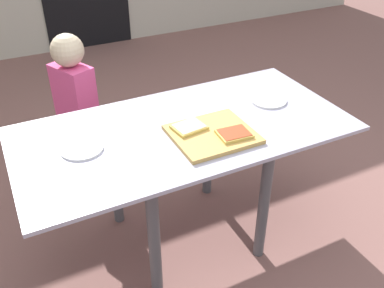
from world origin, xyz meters
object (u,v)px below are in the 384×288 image
object	(u,v)px
pizza_slice_far_left	(189,127)
plate_white_left	(82,148)
pizza_slice_near_right	(234,134)
child_left	(76,101)
plate_white_right	(269,100)
cutting_board	(212,134)
dining_table	(185,146)

from	to	relation	value
pizza_slice_far_left	plate_white_left	xyz separation A→B (m)	(-0.46, 0.08, -0.02)
pizza_slice_near_right	child_left	world-z (taller)	child_left
pizza_slice_far_left	plate_white_right	distance (m)	0.50
cutting_board	child_left	bearing A→B (deg)	115.28
cutting_board	pizza_slice_near_right	world-z (taller)	pizza_slice_near_right
pizza_slice_far_left	child_left	world-z (taller)	child_left
dining_table	cutting_board	world-z (taller)	cutting_board
cutting_board	plate_white_right	xyz separation A→B (m)	(0.41, 0.16, -0.00)
cutting_board	plate_white_right	size ratio (longest dim) A/B	1.94
dining_table	pizza_slice_far_left	world-z (taller)	pizza_slice_far_left
dining_table	plate_white_left	xyz separation A→B (m)	(-0.46, 0.03, 0.10)
plate_white_right	plate_white_left	xyz separation A→B (m)	(-0.95, -0.01, 0.00)
dining_table	pizza_slice_near_right	bearing A→B (deg)	-51.09
dining_table	child_left	distance (m)	0.82
plate_white_right	plate_white_left	size ratio (longest dim) A/B	1.00
plate_white_left	dining_table	bearing A→B (deg)	-3.75
child_left	dining_table	bearing A→B (deg)	-65.95
dining_table	cutting_board	distance (m)	0.18
plate_white_right	plate_white_left	bearing A→B (deg)	-179.34
plate_white_left	child_left	xyz separation A→B (m)	(0.13, 0.72, -0.14)
plate_white_left	cutting_board	bearing A→B (deg)	-15.80
pizza_slice_far_left	child_left	distance (m)	0.88
cutting_board	plate_white_left	bearing A→B (deg)	164.20
pizza_slice_far_left	pizza_slice_near_right	xyz separation A→B (m)	(0.15, -0.14, 0.00)
cutting_board	dining_table	bearing A→B (deg)	122.27
cutting_board	plate_white_left	xyz separation A→B (m)	(-0.54, 0.15, -0.00)
plate_white_right	child_left	bearing A→B (deg)	139.39
plate_white_left	child_left	bearing A→B (deg)	79.88
pizza_slice_near_right	plate_white_left	bearing A→B (deg)	160.58
dining_table	plate_white_right	xyz separation A→B (m)	(0.49, 0.04, 0.10)
plate_white_left	child_left	world-z (taller)	child_left
cutting_board	pizza_slice_far_left	xyz separation A→B (m)	(-0.08, 0.07, 0.02)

